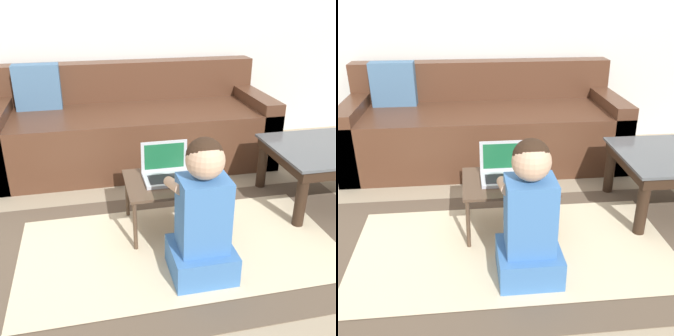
# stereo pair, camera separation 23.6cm
# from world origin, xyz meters

# --- Properties ---
(ground_plane) EXTENTS (16.00, 16.00, 0.00)m
(ground_plane) POSITION_xyz_m (0.00, 0.00, 0.00)
(ground_plane) COLOR gray
(wall_back) EXTENTS (9.00, 0.06, 2.50)m
(wall_back) POSITION_xyz_m (0.00, 1.64, 1.25)
(wall_back) COLOR silver
(wall_back) RESTS_ON ground_plane
(area_rug) EXTENTS (2.52, 1.28, 0.01)m
(area_rug) POSITION_xyz_m (0.02, -0.20, 0.00)
(area_rug) COLOR brown
(area_rug) RESTS_ON ground_plane
(couch) EXTENTS (2.26, 0.89, 0.83)m
(couch) POSITION_xyz_m (-0.07, 1.15, 0.29)
(couch) COLOR #4C2D1E
(couch) RESTS_ON ground_plane
(laptop_desk) EXTENTS (0.55, 0.43, 0.33)m
(laptop_desk) POSITION_xyz_m (0.02, 0.03, 0.29)
(laptop_desk) COLOR #4C3828
(laptop_desk) RESTS_ON ground_plane
(laptop) EXTENTS (0.28, 0.20, 0.21)m
(laptop) POSITION_xyz_m (-0.00, 0.06, 0.37)
(laptop) COLOR #B7BCC6
(laptop) RESTS_ON laptop_desk
(computer_mouse) EXTENTS (0.07, 0.10, 0.03)m
(computer_mouse) POSITION_xyz_m (0.22, 0.01, 0.35)
(computer_mouse) COLOR #234CB2
(computer_mouse) RESTS_ON laptop_desk
(person_seated) EXTENTS (0.32, 0.44, 0.76)m
(person_seated) POSITION_xyz_m (0.08, -0.42, 0.35)
(person_seated) COLOR #3D70B2
(person_seated) RESTS_ON ground_plane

